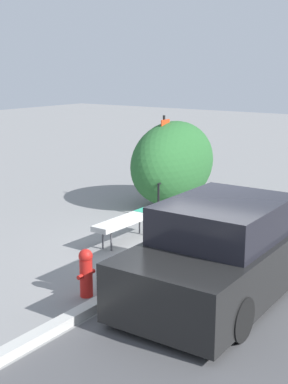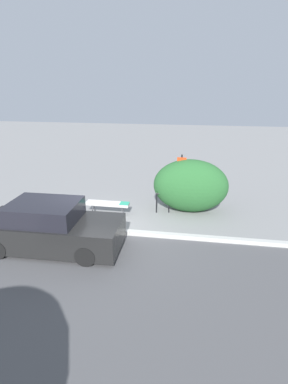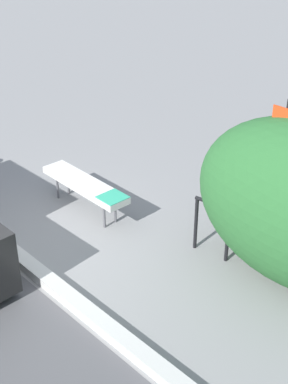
# 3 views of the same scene
# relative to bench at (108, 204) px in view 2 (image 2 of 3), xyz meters

# --- Properties ---
(ground_plane) EXTENTS (60.00, 60.00, 0.00)m
(ground_plane) POSITION_rel_bench_xyz_m (0.34, -1.50, -0.45)
(ground_plane) COLOR gray
(road_strip) EXTENTS (60.00, 10.00, 0.01)m
(road_strip) POSITION_rel_bench_xyz_m (0.34, -6.65, -0.44)
(road_strip) COLOR #4C4C4F
(road_strip) RESTS_ON ground_plane
(curb) EXTENTS (60.00, 0.20, 0.13)m
(curb) POSITION_rel_bench_xyz_m (0.34, -1.50, -0.38)
(curb) COLOR #B7B7B2
(curb) RESTS_ON ground_plane
(bench) EXTENTS (1.72, 0.41, 0.51)m
(bench) POSITION_rel_bench_xyz_m (0.00, 0.00, 0.00)
(bench) COLOR #515156
(bench) RESTS_ON ground_plane
(bike_rack) EXTENTS (0.55, 0.14, 0.83)m
(bike_rack) POSITION_rel_bench_xyz_m (2.11, 0.51, 0.06)
(bike_rack) COLOR black
(bike_rack) RESTS_ON ground_plane
(sign_post) EXTENTS (0.36, 0.08, 2.30)m
(sign_post) POSITION_rel_bench_xyz_m (2.77, 0.92, 0.94)
(sign_post) COLOR black
(sign_post) RESTS_ON ground_plane
(fire_hydrant) EXTENTS (0.36, 0.22, 0.77)m
(fire_hydrant) POSITION_rel_bench_xyz_m (-2.45, -1.09, -0.04)
(fire_hydrant) COLOR red
(fire_hydrant) RESTS_ON ground_plane
(shrub_hedge) EXTENTS (2.95, 1.64, 2.13)m
(shrub_hedge) POSITION_rel_bench_xyz_m (3.16, 0.89, 0.62)
(shrub_hedge) COLOR #28602D
(shrub_hedge) RESTS_ON ground_plane
(parked_car_near) EXTENTS (4.35, 1.85, 1.51)m
(parked_car_near) POSITION_rel_bench_xyz_m (-1.05, -2.78, 0.23)
(parked_car_near) COLOR black
(parked_car_near) RESTS_ON ground_plane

